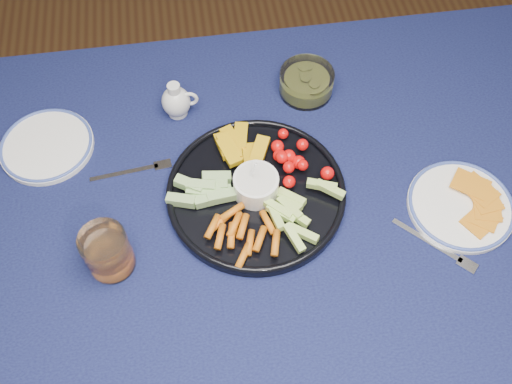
{
  "coord_description": "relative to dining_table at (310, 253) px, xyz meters",
  "views": [
    {
      "loc": [
        -0.18,
        -0.47,
        1.66
      ],
      "look_at": [
        -0.09,
        0.09,
        0.76
      ],
      "focal_mm": 40.0,
      "sensor_mm": 36.0,
      "label": 1
    }
  ],
  "objects": [
    {
      "name": "fork_right",
      "position": [
        0.22,
        -0.07,
        0.09
      ],
      "size": [
        0.13,
        0.13,
        0.0
      ],
      "color": "silver",
      "rests_on": "dining_table"
    },
    {
      "name": "fork_left",
      "position": [
        -0.31,
        0.18,
        0.09
      ],
      "size": [
        0.16,
        0.03,
        0.0
      ],
      "color": "silver",
      "rests_on": "dining_table"
    },
    {
      "name": "dining_table",
      "position": [
        0.0,
        0.0,
        0.0
      ],
      "size": [
        1.67,
        1.07,
        0.75
      ],
      "color": "#4F311A",
      "rests_on": "ground"
    },
    {
      "name": "creamer_pitcher",
      "position": [
        -0.22,
        0.32,
        0.12
      ],
      "size": [
        0.08,
        0.06,
        0.08
      ],
      "color": "silver",
      "rests_on": "dining_table"
    },
    {
      "name": "juice_tumbler",
      "position": [
        -0.36,
        -0.01,
        0.13
      ],
      "size": [
        0.08,
        0.08,
        0.1
      ],
      "color": "white",
      "rests_on": "dining_table"
    },
    {
      "name": "crudite_platter",
      "position": [
        -0.1,
        0.09,
        0.11
      ],
      "size": [
        0.34,
        0.34,
        0.11
      ],
      "color": "black",
      "rests_on": "dining_table"
    },
    {
      "name": "side_plate_extra",
      "position": [
        -0.49,
        0.26,
        0.1
      ],
      "size": [
        0.18,
        0.18,
        0.02
      ],
      "color": "white",
      "rests_on": "dining_table"
    },
    {
      "name": "pickle_bowl",
      "position": [
        0.05,
        0.34,
        0.11
      ],
      "size": [
        0.11,
        0.11,
        0.05
      ],
      "color": "white",
      "rests_on": "dining_table"
    },
    {
      "name": "cheese_plate",
      "position": [
        0.28,
        0.01,
        0.1
      ],
      "size": [
        0.2,
        0.2,
        0.02
      ],
      "color": "white",
      "rests_on": "dining_table"
    }
  ]
}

